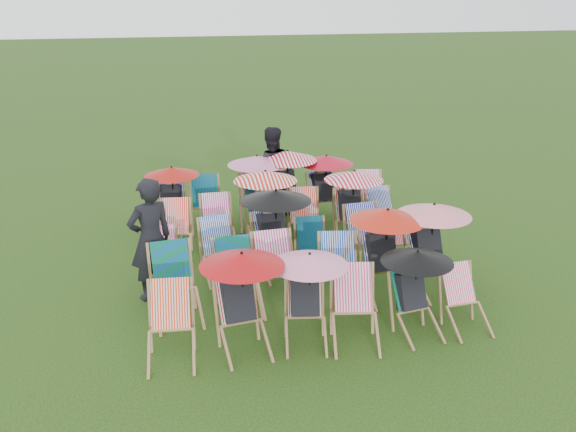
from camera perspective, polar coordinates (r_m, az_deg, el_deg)
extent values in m
plane|color=black|center=(10.74, 0.61, -5.02)|extent=(100.00, 100.00, 0.00)
cube|color=#EF2F08|center=(8.47, -10.40, -7.70)|extent=(0.52, 0.40, 0.59)
cube|color=red|center=(8.54, -4.60, -7.29)|extent=(0.53, 0.42, 0.57)
cube|color=black|center=(8.49, -4.50, -7.44)|extent=(0.46, 0.47, 0.60)
sphere|color=tan|center=(8.44, -4.75, -5.24)|extent=(0.21, 0.21, 0.21)
cylinder|color=black|center=(8.35, -4.08, -5.89)|extent=(0.03, 0.03, 0.70)
cone|color=#B10A0C|center=(8.22, -4.13, -3.87)|extent=(1.11, 1.11, 0.17)
cube|color=red|center=(8.70, 1.48, -6.98)|extent=(0.50, 0.40, 0.54)
cube|color=black|center=(8.66, 1.50, -7.13)|extent=(0.44, 0.45, 0.56)
sphere|color=tan|center=(8.61, 1.48, -5.09)|extent=(0.20, 0.20, 0.20)
cylinder|color=black|center=(8.51, 1.91, -5.75)|extent=(0.03, 0.03, 0.66)
cone|color=pink|center=(8.39, 1.94, -3.89)|extent=(1.04, 1.04, 0.16)
cube|color=#E12D6C|center=(8.76, 5.79, -6.35)|extent=(0.56, 0.45, 0.60)
cube|color=#0A6F31|center=(9.04, 10.64, -6.46)|extent=(0.48, 0.38, 0.51)
cube|color=black|center=(9.01, 10.79, -6.58)|extent=(0.41, 0.42, 0.54)
sphere|color=tan|center=(8.95, 10.60, -4.73)|extent=(0.19, 0.19, 0.19)
cylinder|color=black|center=(8.90, 11.30, -5.24)|extent=(0.03, 0.03, 0.63)
cone|color=black|center=(8.79, 11.43, -3.55)|extent=(0.98, 0.98, 0.15)
cube|color=#F9316D|center=(9.36, 14.90, -5.79)|extent=(0.46, 0.35, 0.52)
cube|color=#095F23|center=(9.43, -10.33, -4.31)|extent=(0.58, 0.45, 0.64)
cube|color=#0B733D|center=(9.59, -4.83, -3.81)|extent=(0.52, 0.39, 0.61)
cube|color=#CB2878|center=(9.68, -1.31, -3.35)|extent=(0.55, 0.42, 0.64)
cube|color=#0831A7|center=(9.81, 4.46, -3.31)|extent=(0.56, 0.45, 0.60)
cube|color=#0808A5|center=(10.00, 8.14, -3.05)|extent=(0.51, 0.38, 0.59)
cube|color=black|center=(9.96, 8.24, -3.17)|extent=(0.43, 0.44, 0.62)
sphere|color=tan|center=(9.92, 8.12, -1.21)|extent=(0.22, 0.22, 0.22)
cylinder|color=black|center=(9.84, 8.75, -1.76)|extent=(0.03, 0.03, 0.73)
cone|color=red|center=(9.72, 8.85, 0.06)|extent=(1.14, 1.14, 0.18)
cube|color=#061C8F|center=(10.30, 12.01, -2.56)|extent=(0.56, 0.45, 0.60)
cube|color=black|center=(10.26, 12.17, -2.66)|extent=(0.48, 0.49, 0.63)
sphere|color=tan|center=(10.22, 11.98, -0.75)|extent=(0.22, 0.22, 0.22)
cylinder|color=black|center=(10.16, 12.70, -1.25)|extent=(0.03, 0.03, 0.73)
cone|color=#E37483|center=(10.05, 12.85, 0.53)|extent=(1.15, 1.15, 0.18)
cube|color=#EB2F72|center=(10.48, -11.17, -2.49)|extent=(0.48, 0.37, 0.54)
cube|color=#082EA6|center=(10.61, -6.37, -1.69)|extent=(0.52, 0.41, 0.57)
cube|color=#0814A6|center=(10.68, -1.58, -1.23)|extent=(0.57, 0.47, 0.61)
cube|color=black|center=(10.64, -1.47, -1.33)|extent=(0.50, 0.51, 0.63)
sphere|color=tan|center=(10.61, -1.70, 0.54)|extent=(0.22, 0.22, 0.22)
cylinder|color=black|center=(10.52, -1.08, 0.06)|extent=(0.03, 0.03, 0.74)
cone|color=black|center=(10.41, -1.09, 1.82)|extent=(1.17, 1.17, 0.18)
cube|color=#096139|center=(10.75, 1.98, -1.59)|extent=(0.47, 0.36, 0.53)
cube|color=#0713A1|center=(11.03, 6.62, -0.60)|extent=(0.53, 0.40, 0.61)
cube|color=red|center=(11.27, 10.38, -1.00)|extent=(0.43, 0.32, 0.51)
cube|color=red|center=(11.55, -10.05, 0.01)|extent=(0.53, 0.41, 0.58)
cube|color=#D02986|center=(11.71, -6.40, 0.49)|extent=(0.49, 0.36, 0.59)
cube|color=#09613C|center=(11.81, -2.38, 0.84)|extent=(0.51, 0.38, 0.60)
cube|color=black|center=(11.76, -2.33, 0.76)|extent=(0.43, 0.44, 0.63)
sphere|color=tan|center=(11.75, -2.45, 2.44)|extent=(0.22, 0.22, 0.22)
cylinder|color=black|center=(11.64, -2.01, 2.00)|extent=(0.03, 0.03, 0.73)
cone|color=red|center=(11.54, -2.03, 3.58)|extent=(1.15, 1.15, 0.18)
cube|color=red|center=(11.92, 1.37, 1.02)|extent=(0.54, 0.42, 0.60)
cube|color=red|center=(12.09, 5.42, 1.07)|extent=(0.51, 0.40, 0.57)
cube|color=black|center=(12.04, 5.46, 0.99)|extent=(0.44, 0.45, 0.60)
sphere|color=tan|center=(12.04, 5.42, 2.55)|extent=(0.21, 0.21, 0.21)
cylinder|color=black|center=(11.93, 5.82, 2.13)|extent=(0.03, 0.03, 0.70)
cone|color=red|center=(11.84, 5.88, 3.60)|extent=(1.10, 1.10, 0.17)
cube|color=#071FA4|center=(12.33, 8.18, 1.23)|extent=(0.51, 0.41, 0.55)
cube|color=#0807A0|center=(12.70, -10.34, 1.63)|extent=(0.51, 0.42, 0.54)
cube|color=black|center=(12.66, -10.37, 1.56)|extent=(0.45, 0.46, 0.57)
sphere|color=tan|center=(12.66, -10.39, 2.98)|extent=(0.20, 0.20, 0.20)
cylinder|color=black|center=(12.54, -10.21, 2.60)|extent=(0.03, 0.03, 0.66)
cone|color=#A21109|center=(12.45, -10.30, 3.93)|extent=(1.04, 1.04, 0.16)
cube|color=#0A6C3B|center=(12.79, -7.41, 2.23)|extent=(0.52, 0.39, 0.60)
cube|color=#E22D7C|center=(12.83, -3.05, 2.43)|extent=(0.54, 0.42, 0.60)
cube|color=black|center=(12.78, -3.03, 2.35)|extent=(0.46, 0.47, 0.63)
sphere|color=tan|center=(12.78, -3.09, 3.91)|extent=(0.22, 0.22, 0.22)
cylinder|color=black|center=(12.66, -2.76, 3.50)|extent=(0.03, 0.03, 0.74)
cone|color=#CA6796|center=(12.57, -2.78, 4.97)|extent=(1.16, 1.16, 0.18)
cube|color=#0A6C2F|center=(13.00, -0.48, 2.79)|extent=(0.58, 0.46, 0.62)
cube|color=black|center=(12.95, -0.39, 2.72)|extent=(0.50, 0.51, 0.65)
sphere|color=tan|center=(12.95, -0.57, 4.29)|extent=(0.23, 0.23, 0.23)
cylinder|color=black|center=(12.86, -0.05, 3.91)|extent=(0.03, 0.03, 0.76)
cone|color=#B7091F|center=(12.76, -0.05, 5.40)|extent=(1.19, 1.19, 0.18)
cube|color=#0825B0|center=(13.12, 2.98, 2.66)|extent=(0.53, 0.43, 0.57)
cube|color=black|center=(13.08, 3.07, 2.59)|extent=(0.46, 0.47, 0.59)
sphere|color=tan|center=(13.07, 2.91, 4.02)|extent=(0.21, 0.21, 0.21)
cylinder|color=black|center=(12.99, 3.40, 3.67)|extent=(0.03, 0.03, 0.69)
cone|color=#A8091D|center=(12.90, 3.43, 5.03)|extent=(1.09, 1.09, 0.17)
cube|color=#E02C8E|center=(13.36, 7.19, 2.82)|extent=(0.52, 0.42, 0.56)
imported|color=black|center=(9.75, -12.13, -2.06)|extent=(0.82, 0.70, 1.91)
imported|color=black|center=(13.14, -1.54, 4.01)|extent=(0.93, 0.74, 1.84)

